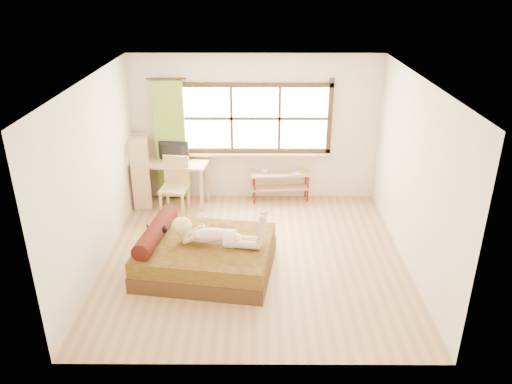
{
  "coord_description": "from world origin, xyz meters",
  "views": [
    {
      "loc": [
        0.05,
        -6.53,
        4.03
      ],
      "look_at": [
        0.02,
        0.2,
        1.01
      ],
      "focal_mm": 35.0,
      "sensor_mm": 36.0,
      "label": 1
    }
  ],
  "objects_px": {
    "woman": "(215,226)",
    "bookshelf": "(141,172)",
    "chair": "(175,182)",
    "pipe_shelf": "(281,181)",
    "kitten": "(156,232)",
    "desk": "(172,167)",
    "bed": "(203,255)"
  },
  "relations": [
    {
      "from": "chair",
      "to": "bookshelf",
      "type": "relative_size",
      "value": 0.8
    },
    {
      "from": "kitten",
      "to": "desk",
      "type": "height_order",
      "value": "desk"
    },
    {
      "from": "chair",
      "to": "pipe_shelf",
      "type": "relative_size",
      "value": 0.92
    },
    {
      "from": "bed",
      "to": "kitten",
      "type": "relative_size",
      "value": 7.38
    },
    {
      "from": "kitten",
      "to": "bookshelf",
      "type": "xyz_separation_m",
      "value": [
        -0.66,
        2.12,
        0.07
      ]
    },
    {
      "from": "woman",
      "to": "bookshelf",
      "type": "distance_m",
      "value": 2.74
    },
    {
      "from": "chair",
      "to": "desk",
      "type": "bearing_deg",
      "value": 115.49
    },
    {
      "from": "pipe_shelf",
      "to": "chair",
      "type": "bearing_deg",
      "value": -171.19
    },
    {
      "from": "kitten",
      "to": "bookshelf",
      "type": "relative_size",
      "value": 0.22
    },
    {
      "from": "woman",
      "to": "kitten",
      "type": "height_order",
      "value": "woman"
    },
    {
      "from": "bed",
      "to": "kitten",
      "type": "height_order",
      "value": "bed"
    },
    {
      "from": "chair",
      "to": "pipe_shelf",
      "type": "distance_m",
      "value": 1.97
    },
    {
      "from": "woman",
      "to": "pipe_shelf",
      "type": "relative_size",
      "value": 1.17
    },
    {
      "from": "bookshelf",
      "to": "chair",
      "type": "bearing_deg",
      "value": -33.4
    },
    {
      "from": "desk",
      "to": "chair",
      "type": "height_order",
      "value": "chair"
    },
    {
      "from": "woman",
      "to": "chair",
      "type": "relative_size",
      "value": 1.28
    },
    {
      "from": "bed",
      "to": "chair",
      "type": "xyz_separation_m",
      "value": [
        -0.68,
        1.93,
        0.32
      ]
    },
    {
      "from": "woman",
      "to": "pipe_shelf",
      "type": "bearing_deg",
      "value": 75.74
    },
    {
      "from": "desk",
      "to": "bookshelf",
      "type": "xyz_separation_m",
      "value": [
        -0.55,
        -0.07,
        -0.06
      ]
    },
    {
      "from": "woman",
      "to": "desk",
      "type": "xyz_separation_m",
      "value": [
        -0.98,
        2.34,
        -0.04
      ]
    },
    {
      "from": "kitten",
      "to": "bookshelf",
      "type": "distance_m",
      "value": 2.22
    },
    {
      "from": "woman",
      "to": "bookshelf",
      "type": "relative_size",
      "value": 1.02
    },
    {
      "from": "desk",
      "to": "bookshelf",
      "type": "bearing_deg",
      "value": -164.4
    },
    {
      "from": "woman",
      "to": "bookshelf",
      "type": "bearing_deg",
      "value": 132.47
    },
    {
      "from": "chair",
      "to": "bookshelf",
      "type": "bearing_deg",
      "value": 164.76
    },
    {
      "from": "bed",
      "to": "woman",
      "type": "bearing_deg",
      "value": -7.74
    },
    {
      "from": "woman",
      "to": "chair",
      "type": "height_order",
      "value": "woman"
    },
    {
      "from": "woman",
      "to": "kitten",
      "type": "xyz_separation_m",
      "value": [
        -0.87,
        0.15,
        -0.17
      ]
    },
    {
      "from": "woman",
      "to": "desk",
      "type": "relative_size",
      "value": 0.95
    },
    {
      "from": "chair",
      "to": "woman",
      "type": "bearing_deg",
      "value": -58.37
    },
    {
      "from": "desk",
      "to": "woman",
      "type": "bearing_deg",
      "value": -59.28
    },
    {
      "from": "woman",
      "to": "pipe_shelf",
      "type": "height_order",
      "value": "woman"
    }
  ]
}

